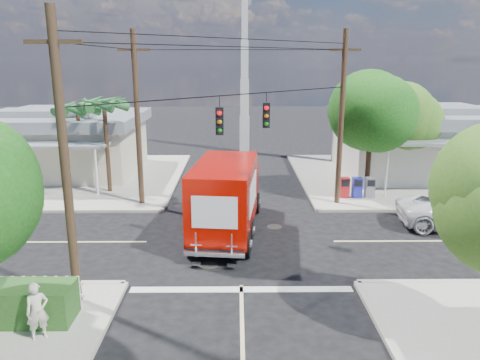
{
  "coord_description": "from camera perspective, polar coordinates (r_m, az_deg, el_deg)",
  "views": [
    {
      "loc": [
        -0.15,
        -18.65,
        7.51
      ],
      "look_at": [
        0.0,
        2.0,
        2.2
      ],
      "focal_mm": 35.0,
      "sensor_mm": 36.0,
      "label": 1
    }
  ],
  "objects": [
    {
      "name": "delivery_truck",
      "position": [
        20.58,
        -1.61,
        -2.0
      ],
      "size": [
        3.2,
        7.9,
        3.33
      ],
      "color": "black",
      "rests_on": "ground"
    },
    {
      "name": "tree_ne_front",
      "position": [
        26.59,
        15.81,
        7.96
      ],
      "size": [
        4.21,
        4.14,
        6.66
      ],
      "color": "#422D1C",
      "rests_on": "sidewalk_ne"
    },
    {
      "name": "sidewalk_ne",
      "position": [
        32.38,
        19.51,
        0.3
      ],
      "size": [
        14.12,
        14.12,
        0.14
      ],
      "color": "#A39E93",
      "rests_on": "ground"
    },
    {
      "name": "vending_boxes",
      "position": [
        26.61,
        14.07,
        -0.87
      ],
      "size": [
        1.9,
        0.5,
        1.1
      ],
      "color": "#A7171A",
      "rests_on": "sidewalk_ne"
    },
    {
      "name": "pedestrian",
      "position": [
        14.16,
        -23.47,
        -14.47
      ],
      "size": [
        0.71,
        0.65,
        1.62
      ],
      "primitive_type": "imported",
      "rotation": [
        0.0,
        0.0,
        0.59
      ],
      "color": "beige",
      "rests_on": "sidewalk_sw"
    },
    {
      "name": "palm_nw_back",
      "position": [
        29.32,
        -19.2,
        8.08
      ],
      "size": [
        3.01,
        3.08,
        5.19
      ],
      "color": "#422D1C",
      "rests_on": "sidewalk_nw"
    },
    {
      "name": "tree_ne_back",
      "position": [
        29.53,
        19.45,
        7.15
      ],
      "size": [
        3.77,
        3.66,
        5.82
      ],
      "color": "#422D1C",
      "rests_on": "sidewalk_ne"
    },
    {
      "name": "utility_poles",
      "position": [
        20.5,
        -4.45,
        6.43
      ],
      "size": [
        12.0,
        10.68,
        9.0
      ],
      "color": "#473321",
      "rests_on": "ground"
    },
    {
      "name": "building_nw",
      "position": [
        33.71,
        -21.06,
        4.43
      ],
      "size": [
        10.8,
        10.2,
        4.3
      ],
      "color": "beige",
      "rests_on": "sidewalk_nw"
    },
    {
      "name": "palm_nw_front",
      "position": [
        27.27,
        -16.24,
        8.67
      ],
      "size": [
        3.01,
        3.08,
        5.59
      ],
      "color": "#422D1C",
      "rests_on": "sidewalk_nw"
    },
    {
      "name": "ground",
      "position": [
        20.1,
        0.04,
        -7.51
      ],
      "size": [
        120.0,
        120.0,
        0.0
      ],
      "primitive_type": "plane",
      "color": "black",
      "rests_on": "ground"
    },
    {
      "name": "parked_car",
      "position": [
        23.78,
        25.33,
        -3.46
      ],
      "size": [
        5.84,
        3.15,
        1.56
      ],
      "primitive_type": "imported",
      "rotation": [
        0.0,
        0.0,
        1.47
      ],
      "color": "silver",
      "rests_on": "ground"
    },
    {
      "name": "building_ne",
      "position": [
        33.53,
        21.83,
        4.48
      ],
      "size": [
        11.8,
        10.2,
        4.5
      ],
      "color": "beige",
      "rests_on": "sidewalk_ne"
    },
    {
      "name": "sidewalk_nw",
      "position": [
        32.29,
        -19.81,
        0.23
      ],
      "size": [
        14.12,
        14.12,
        0.14
      ],
      "color": "#A39E93",
      "rests_on": "ground"
    },
    {
      "name": "road_markings",
      "position": [
        18.74,
        0.08,
        -9.18
      ],
      "size": [
        32.0,
        32.0,
        0.01
      ],
      "color": "beige",
      "rests_on": "ground"
    },
    {
      "name": "radio_tower",
      "position": [
        38.7,
        0.56,
        11.66
      ],
      "size": [
        0.8,
        0.8,
        17.0
      ],
      "color": "silver",
      "rests_on": "ground"
    }
  ]
}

